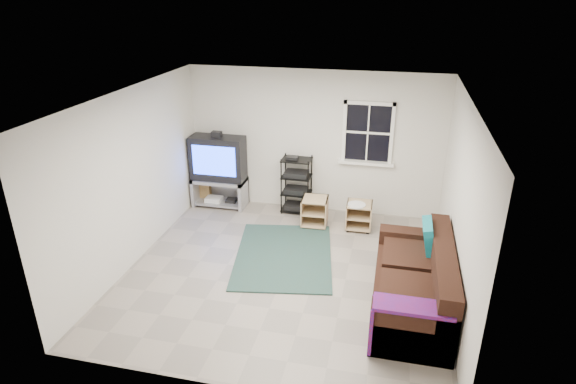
% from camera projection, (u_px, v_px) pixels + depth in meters
% --- Properties ---
extents(room, '(4.60, 4.62, 4.60)m').
position_uv_depth(room, '(368.00, 137.00, 8.38)').
color(room, gray).
rests_on(room, ground).
extents(tv_unit, '(1.00, 0.50, 1.47)m').
position_uv_depth(tv_unit, '(219.00, 166.00, 8.98)').
color(tv_unit, '#94939B').
rests_on(tv_unit, ground).
extents(av_rack, '(0.53, 0.39, 1.07)m').
position_uv_depth(av_rack, '(296.00, 188.00, 8.87)').
color(av_rack, black).
rests_on(av_rack, ground).
extents(side_table_left, '(0.46, 0.46, 0.52)m').
position_uv_depth(side_table_left, '(315.00, 210.00, 8.43)').
color(side_table_left, tan).
rests_on(side_table_left, ground).
extents(side_table_right, '(0.44, 0.47, 0.50)m').
position_uv_depth(side_table_right, '(359.00, 213.00, 8.31)').
color(side_table_right, tan).
rests_on(side_table_right, ground).
extents(sofa, '(0.95, 2.15, 0.98)m').
position_uv_depth(sofa, '(415.00, 285.00, 6.20)').
color(sofa, black).
rests_on(sofa, ground).
extents(shag_rug, '(1.79, 2.24, 0.02)m').
position_uv_depth(shag_rug, '(284.00, 255.00, 7.54)').
color(shag_rug, '#322116').
rests_on(shag_rug, ground).
extents(paper_bag, '(0.31, 0.22, 0.42)m').
position_uv_depth(paper_bag, '(203.00, 190.00, 9.41)').
color(paper_bag, '#A27E48').
rests_on(paper_bag, ground).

